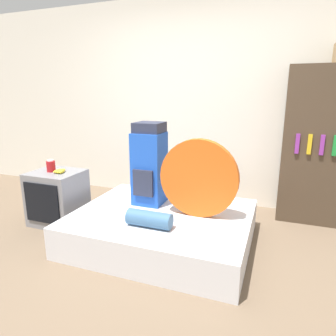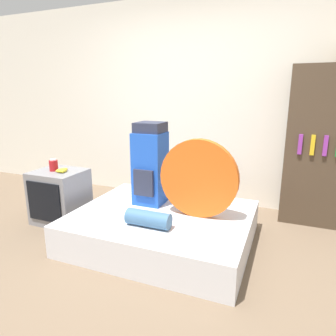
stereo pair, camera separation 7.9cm
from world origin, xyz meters
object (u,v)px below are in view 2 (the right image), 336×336
canister (54,165)px  television (60,196)px  tent_bag (199,179)px  bookshelf (329,148)px  backpack (150,165)px  sleeping_roll (148,219)px

canister → television: bearing=3.3°
tent_bag → canister: size_ratio=5.50×
canister → bookshelf: bearing=21.0°
backpack → tent_bag: size_ratio=1.15×
tent_bag → sleeping_roll: bearing=-130.6°
television → bookshelf: bearing=21.3°
backpack → canister: backpack is taller
backpack → canister: bearing=-169.4°
backpack → television: (-1.04, -0.20, -0.42)m
tent_bag → bookshelf: (1.14, 1.02, 0.19)m
bookshelf → canister: bearing=-159.0°
television → bookshelf: size_ratio=0.35×
backpack → television: 1.13m
tent_bag → bookshelf: bookshelf is taller
canister → bookshelf: (2.79, 1.07, 0.20)m
backpack → bookshelf: (1.70, 0.87, 0.14)m
tent_bag → television: (-1.60, -0.04, -0.37)m
tent_bag → sleeping_roll: size_ratio=1.84×
sleeping_roll → canister: 1.39m
television → bookshelf: (2.74, 1.07, 0.56)m
backpack → tent_bag: (0.56, -0.15, -0.04)m
canister → tent_bag: bearing=1.7°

